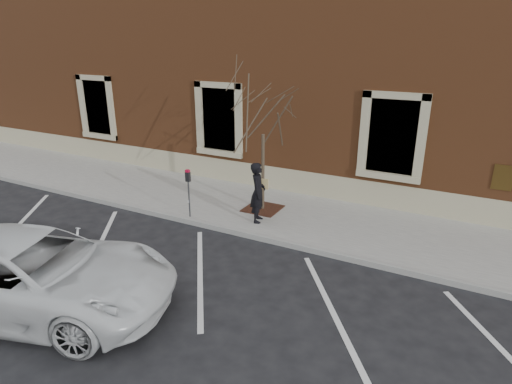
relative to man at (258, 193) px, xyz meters
The scene contains 10 objects.
ground 1.28m from the man, 87.58° to the right, with size 120.00×120.00×0.00m, color #28282B.
sidewalk_near 1.36m from the man, 88.07° to the left, with size 40.00×3.50×0.15m, color #BAB7AF.
curb_near 1.26m from the man, 87.73° to the right, with size 40.00×0.12×0.15m, color #9E9E99.
parking_stripes 3.15m from the man, 89.37° to the right, with size 28.00×4.40×0.01m, color silver, non-canonical shape.
building_civic 7.57m from the man, 89.73° to the left, with size 40.00×8.62×8.00m.
man is the anchor object (origin of this frame).
parking_meter 2.04m from the man, 161.15° to the right, with size 0.13×0.10×1.45m.
tree_grate 1.26m from the man, 108.22° to the left, with size 1.06×1.06×0.03m, color #441F15.
sapling 2.30m from the man, 108.22° to the left, with size 2.56×2.56×4.26m.
white_truck 6.00m from the man, 110.48° to the right, with size 2.61×5.66×1.57m, color silver.
Camera 1 is at (5.20, -9.29, 5.17)m, focal length 30.00 mm.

